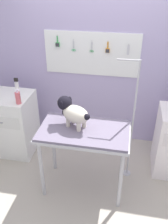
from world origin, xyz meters
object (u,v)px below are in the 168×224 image
Objects in this scene: dog at (72,112)px; counter_left at (7,123)px; grooming_table at (84,136)px; grooming_arm at (131,128)px.

dog is 0.48× the size of counter_left.
counter_left is at bearing 156.99° from dog.
dog is (-0.14, 0.07, 0.27)m from grooming_table.
grooming_arm is at bearing 20.38° from dog.
dog is at bearing -159.62° from grooming_arm.
grooming_arm is 3.65× the size of dog.
grooming_arm is 1.83m from counter_left.
grooming_table is 1.42m from counter_left.
dog reaches higher than grooming_table.
grooming_table is at bearing -23.22° from counter_left.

